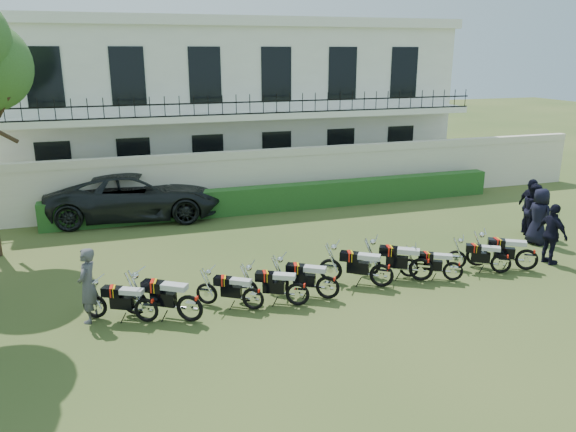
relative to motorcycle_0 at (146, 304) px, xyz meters
name	(u,v)px	position (x,y,z in m)	size (l,w,h in m)	color
ground	(330,281)	(4.95, 0.97, -0.47)	(100.00, 100.00, 0.00)	#324B1E
perimeter_wall	(255,178)	(4.95, 8.97, 0.71)	(30.00, 0.35, 2.30)	beige
hedge	(285,197)	(5.95, 8.17, 0.03)	(18.00, 0.60, 1.00)	#23491A
building	(223,101)	(4.95, 14.92, 3.25)	(20.40, 9.60, 7.40)	white
motorcycle_0	(146,304)	(0.00, 0.00, 0.00)	(1.69, 0.95, 1.01)	black
motorcycle_1	(190,302)	(0.95, -0.30, 0.05)	(1.80, 1.20, 1.13)	black
motorcycle_2	(253,294)	(2.50, -0.13, -0.03)	(1.52, 1.01, 0.95)	black
motorcycle_3	(298,289)	(3.59, -0.26, 0.01)	(1.70, 0.97, 1.02)	black
motorcycle_4	(328,282)	(4.43, -0.12, 0.02)	(1.67, 1.11, 1.05)	black
motorcycle_5	(382,270)	(6.06, 0.13, 0.04)	(1.72, 1.22, 1.10)	black
motorcycle_6	(421,264)	(7.26, 0.18, 0.05)	(1.78, 1.19, 1.12)	black
motorcycle_7	(453,267)	(8.11, -0.08, -0.04)	(1.51, 0.94, 0.93)	black
motorcycle_8	(501,259)	(9.70, -0.02, -0.02)	(1.53, 1.03, 0.96)	black
motorcycle_9	(527,255)	(10.53, -0.07, 0.03)	(1.73, 1.12, 1.08)	black
suv	(136,195)	(0.31, 8.87, 0.41)	(2.89, 6.28, 1.74)	black
inspector	(88,285)	(-1.23, 0.51, 0.42)	(0.65, 0.43, 1.78)	#55555A
officer_2	(552,234)	(11.58, 0.21, 0.44)	(1.06, 0.44, 1.81)	black
officer_3	(539,216)	(12.49, 1.77, 0.46)	(0.90, 0.59, 1.85)	black
officer_4	(533,210)	(12.91, 2.51, 0.44)	(0.88, 0.69, 1.81)	black
officer_5	(530,207)	(12.94, 2.73, 0.49)	(1.12, 0.47, 1.91)	black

